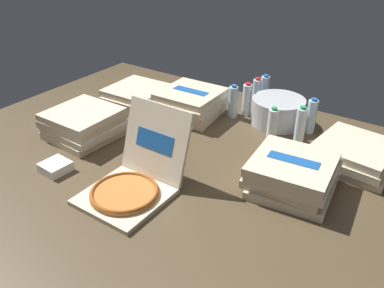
# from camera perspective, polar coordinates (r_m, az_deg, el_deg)

# --- Properties ---
(ground_plane) EXTENTS (3.20, 2.40, 0.02)m
(ground_plane) POSITION_cam_1_polar(r_m,az_deg,el_deg) (2.13, -0.55, -4.95)
(ground_plane) COLOR #4C3D28
(open_pizza_box) EXTENTS (0.38, 0.52, 0.39)m
(open_pizza_box) POSITION_cam_1_polar(r_m,az_deg,el_deg) (1.99, -8.35, -4.98)
(open_pizza_box) COLOR beige
(open_pizza_box) RESTS_ON ground_plane
(pizza_stack_center_near) EXTENTS (0.42, 0.41, 0.18)m
(pizza_stack_center_near) POSITION_cam_1_polar(r_m,az_deg,el_deg) (2.55, -15.29, 2.78)
(pizza_stack_center_near) COLOR beige
(pizza_stack_center_near) RESTS_ON ground_plane
(pizza_stack_left_far) EXTENTS (0.42, 0.42, 0.13)m
(pizza_stack_left_far) POSITION_cam_1_polar(r_m,az_deg,el_deg) (2.94, -7.87, 6.74)
(pizza_stack_left_far) COLOR beige
(pizza_stack_left_far) RESTS_ON ground_plane
(pizza_stack_center_far) EXTENTS (0.44, 0.43, 0.18)m
(pizza_stack_center_far) POSITION_cam_1_polar(r_m,az_deg,el_deg) (2.04, 14.15, -4.29)
(pizza_stack_center_far) COLOR beige
(pizza_stack_center_far) RESTS_ON ground_plane
(pizza_stack_right_mid) EXTENTS (0.43, 0.43, 0.13)m
(pizza_stack_right_mid) POSITION_cam_1_polar(r_m,az_deg,el_deg) (2.36, 22.25, -1.45)
(pizza_stack_right_mid) COLOR beige
(pizza_stack_right_mid) RESTS_ON ground_plane
(pizza_stack_right_far) EXTENTS (0.43, 0.43, 0.18)m
(pizza_stack_right_far) POSITION_cam_1_polar(r_m,az_deg,el_deg) (2.75, -0.22, 5.85)
(pizza_stack_right_far) COLOR beige
(pizza_stack_right_far) RESTS_ON ground_plane
(ice_bucket) EXTENTS (0.35, 0.35, 0.17)m
(ice_bucket) POSITION_cam_1_polar(r_m,az_deg,el_deg) (2.70, 12.14, 4.62)
(ice_bucket) COLOR #B7BABF
(ice_bucket) RESTS_ON ground_plane
(water_bottle_0) EXTENTS (0.06, 0.06, 0.23)m
(water_bottle_0) POSITION_cam_1_polar(r_m,az_deg,el_deg) (2.72, 5.88, 6.01)
(water_bottle_0) COLOR silver
(water_bottle_0) RESTS_ON ground_plane
(water_bottle_1) EXTENTS (0.06, 0.06, 0.23)m
(water_bottle_1) POSITION_cam_1_polar(r_m,az_deg,el_deg) (2.77, 7.86, 6.30)
(water_bottle_1) COLOR white
(water_bottle_1) RESTS_ON ground_plane
(water_bottle_2) EXTENTS (0.06, 0.06, 0.23)m
(water_bottle_2) POSITION_cam_1_polar(r_m,az_deg,el_deg) (2.44, 11.41, 2.55)
(water_bottle_2) COLOR white
(water_bottle_2) RESTS_ON ground_plane
(water_bottle_3) EXTENTS (0.06, 0.06, 0.23)m
(water_bottle_3) POSITION_cam_1_polar(r_m,az_deg,el_deg) (2.49, 15.23, 2.64)
(water_bottle_3) COLOR silver
(water_bottle_3) RESTS_ON ground_plane
(water_bottle_4) EXTENTS (0.06, 0.06, 0.23)m
(water_bottle_4) POSITION_cam_1_polar(r_m,az_deg,el_deg) (2.87, 9.22, 7.04)
(water_bottle_4) COLOR silver
(water_bottle_4) RESTS_ON ground_plane
(water_bottle_5) EXTENTS (0.06, 0.06, 0.23)m
(water_bottle_5) POSITION_cam_1_polar(r_m,az_deg,el_deg) (2.62, 16.69, 3.81)
(water_bottle_5) COLOR silver
(water_bottle_5) RESTS_ON ground_plane
(water_bottle_6) EXTENTS (0.06, 0.06, 0.23)m
(water_bottle_6) POSITION_cam_1_polar(r_m,az_deg,el_deg) (2.93, 10.31, 7.48)
(water_bottle_6) COLOR silver
(water_bottle_6) RESTS_ON ground_plane
(napkin_pile) EXTENTS (0.15, 0.15, 0.05)m
(napkin_pile) POSITION_cam_1_polar(r_m,az_deg,el_deg) (2.28, -18.90, -3.11)
(napkin_pile) COLOR white
(napkin_pile) RESTS_ON ground_plane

